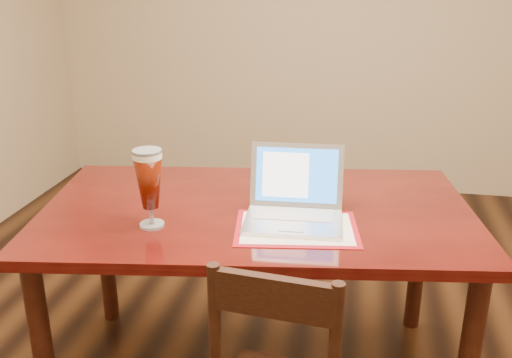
# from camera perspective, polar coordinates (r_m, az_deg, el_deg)

# --- Properties ---
(dining_table) EXTENTS (1.83, 1.20, 1.10)m
(dining_table) POSITION_cam_1_polar(r_m,az_deg,el_deg) (2.31, -0.05, -4.91)
(dining_table) COLOR #520F0B
(dining_table) RESTS_ON ground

